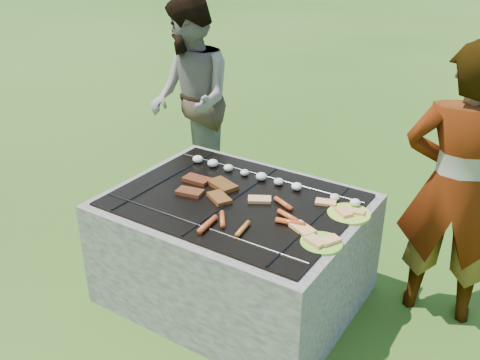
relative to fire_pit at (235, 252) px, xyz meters
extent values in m
plane|color=#244912|center=(0.00, 0.00, -0.28)|extent=(60.00, 60.00, 0.00)
cube|color=#A7A194|center=(0.00, 0.41, 0.02)|extent=(1.30, 0.18, 0.60)
cube|color=#9F988D|center=(0.00, -0.41, 0.02)|extent=(1.30, 0.18, 0.60)
cube|color=#9D968B|center=(-0.56, 0.00, 0.02)|extent=(0.18, 0.64, 0.60)
cube|color=#A39B90|center=(0.56, 0.00, 0.02)|extent=(0.18, 0.64, 0.60)
cube|color=black|center=(0.00, 0.00, -0.04)|extent=(0.94, 0.64, 0.48)
sphere|color=#FF5914|center=(0.00, 0.00, 0.18)|extent=(0.10, 0.10, 0.10)
cube|color=black|center=(0.00, 0.00, 0.32)|extent=(1.20, 0.90, 0.01)
cylinder|color=black|center=(-0.45, 0.00, 0.33)|extent=(0.01, 0.88, 0.01)
cylinder|color=black|center=(0.00, 0.00, 0.33)|extent=(0.01, 0.88, 0.01)
cylinder|color=black|center=(0.45, 0.00, 0.33)|extent=(0.01, 0.88, 0.01)
cylinder|color=black|center=(0.00, -0.32, 0.33)|extent=(1.18, 0.01, 0.01)
cylinder|color=black|center=(0.00, 0.32, 0.33)|extent=(1.18, 0.01, 0.01)
ellipsoid|color=#EFE6CA|center=(-0.44, 0.27, 0.35)|extent=(0.06, 0.06, 0.04)
ellipsoid|color=beige|center=(-0.33, 0.27, 0.35)|extent=(0.06, 0.06, 0.04)
ellipsoid|color=beige|center=(-0.22, 0.27, 0.35)|extent=(0.06, 0.06, 0.04)
ellipsoid|color=beige|center=(-0.11, 0.27, 0.35)|extent=(0.05, 0.05, 0.04)
ellipsoid|color=beige|center=(0.00, 0.27, 0.35)|extent=(0.06, 0.06, 0.04)
ellipsoid|color=beige|center=(0.11, 0.27, 0.35)|extent=(0.05, 0.05, 0.04)
ellipsoid|color=white|center=(0.22, 0.27, 0.35)|extent=(0.06, 0.06, 0.04)
ellipsoid|color=beige|center=(0.45, 0.27, 0.35)|extent=(0.05, 0.05, 0.04)
ellipsoid|color=beige|center=(0.56, 0.27, 0.35)|extent=(0.05, 0.05, 0.04)
cube|color=#933A1A|center=(-0.29, 0.06, 0.34)|extent=(0.15, 0.09, 0.02)
cube|color=#8F561A|center=(-0.13, 0.08, 0.34)|extent=(0.19, 0.15, 0.02)
cube|color=brown|center=(-0.23, -0.08, 0.34)|extent=(0.15, 0.10, 0.02)
cube|color=#A15A1D|center=(-0.06, -0.05, 0.34)|extent=(0.17, 0.14, 0.02)
cylinder|color=#DC4F24|center=(0.25, 0.07, 0.34)|extent=(0.13, 0.08, 0.03)
cylinder|color=#F05427|center=(0.33, -0.03, 0.34)|extent=(0.13, 0.07, 0.02)
cylinder|color=orange|center=(0.37, -0.08, 0.34)|extent=(0.15, 0.05, 0.03)
cylinder|color=#D74923|center=(0.08, -0.23, 0.34)|extent=(0.10, 0.12, 0.02)
cylinder|color=orange|center=(0.21, -0.25, 0.34)|extent=(0.04, 0.13, 0.02)
cylinder|color=orange|center=(0.05, -0.31, 0.34)|extent=(0.04, 0.16, 0.03)
cube|color=#DCBC70|center=(0.12, 0.05, 0.34)|extent=(0.14, 0.12, 0.02)
cube|color=#DAB96F|center=(0.44, -0.09, 0.34)|extent=(0.14, 0.12, 0.02)
cube|color=#F6D97E|center=(0.42, 0.21, 0.34)|extent=(0.12, 0.09, 0.01)
cylinder|color=#FEFA3C|center=(0.56, 0.18, 0.32)|extent=(0.22, 0.22, 0.01)
cube|color=#EEB17A|center=(0.54, 0.16, 0.34)|extent=(0.11, 0.10, 0.02)
cube|color=#F2C87C|center=(0.59, 0.20, 0.34)|extent=(0.09, 0.07, 0.01)
cylinder|color=#B5CA30|center=(0.56, -0.14, 0.32)|extent=(0.23, 0.23, 0.01)
cube|color=#DBB570|center=(0.54, -0.16, 0.34)|extent=(0.11, 0.09, 0.02)
cube|color=#F3B57C|center=(0.59, -0.12, 0.34)|extent=(0.10, 0.11, 0.02)
imported|color=gray|center=(0.98, 0.49, 0.45)|extent=(0.59, 0.44, 1.47)
imported|color=gray|center=(-0.99, 0.90, 0.46)|extent=(0.91, 0.89, 1.48)
camera|label=1|loc=(1.37, -2.05, 1.64)|focal=40.00mm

